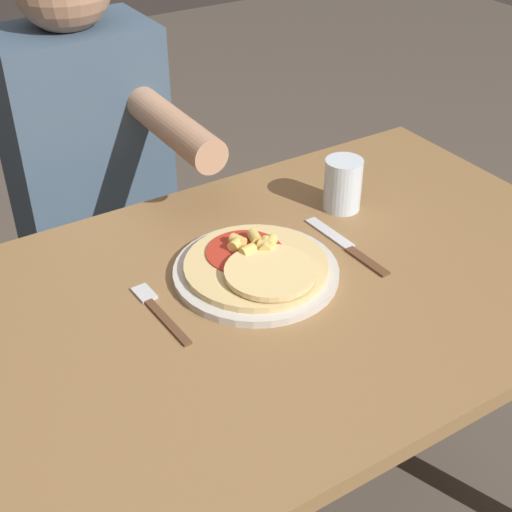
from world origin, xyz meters
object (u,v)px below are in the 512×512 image
Objects in this scene: knife at (348,247)px; dining_table at (262,343)px; fork at (158,310)px; person_diner at (91,172)px; drinking_glass at (343,184)px; pizza at (258,264)px; plate at (256,272)px.

dining_table is at bearing -172.27° from knife.
person_diner is (0.11, 0.59, -0.04)m from fork.
drinking_glass is (0.28, 0.15, 0.17)m from dining_table.
person_diner is (-0.34, 0.48, -0.09)m from drinking_glass.
knife is at bearing 7.73° from dining_table.
person_diner is at bearing 95.56° from dining_table.
pizza is at bearing 67.36° from dining_table.
dining_table is 0.13m from plate.
plate reaches higher than dining_table.
plate is 1.15× the size of pizza.
person_diner reaches higher than knife.
plate is 0.23× the size of person_diner.
knife is at bearing -2.70° from fork.
dining_table is 0.21m from fork.
drinking_glass is at bearing 27.81° from dining_table.
person_diner is (-0.26, 0.60, -0.04)m from knife.
drinking_glass reaches higher than pizza.
dining_table is 1.04× the size of person_diner.
drinking_glass is at bearing 22.24° from pizza.
pizza is 0.60m from person_diner.
dining_table is at bearing -152.19° from drinking_glass.
plate is 1.30× the size of knife.
plate is at bearing -82.53° from person_diner.
fork is at bearing -167.16° from drinking_glass.
fork reaches higher than dining_table.
dining_table is 4.49× the size of plate.
plate is at bearing 107.15° from pizza.
plate is at bearing -158.63° from drinking_glass.
plate is 0.02m from pizza.
plate is 0.19m from knife.
plate is 0.59m from person_diner.
pizza is 1.12× the size of knife.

